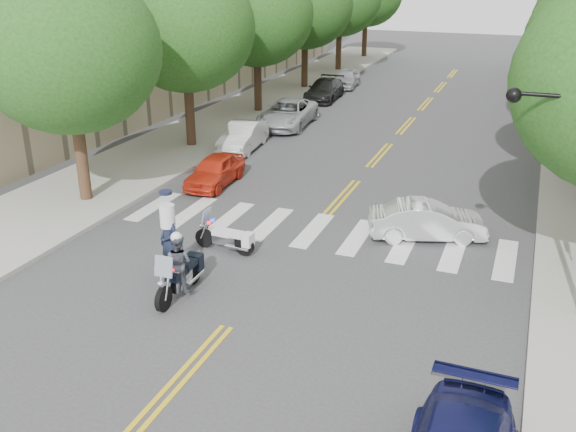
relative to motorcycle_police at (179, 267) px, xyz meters
The scene contains 15 objects.
ground 2.32m from the motorcycle_police, 28.94° to the right, with size 140.00×140.00×0.00m, color #38383A.
sidewalk_left 22.30m from the motorcycle_police, 109.95° to the left, with size 5.00×60.00×0.15m, color #9E9991.
tree_l_0 9.72m from the motorcycle_police, 144.35° to the left, with size 6.40×6.40×8.45m.
tree_l_1 15.42m from the motorcycle_police, 118.06° to the left, with size 6.40×6.40×8.45m.
tree_l_2 22.56m from the motorcycle_police, 108.24° to the left, with size 6.40×6.40×8.45m.
tree_l_3 30.13m from the motorcycle_police, 103.41° to the left, with size 6.40×6.40×8.45m.
motorcycle_police is the anchor object (origin of this frame).
motorcycle_parked 2.95m from the motorcycle_police, 89.40° to the left, with size 2.05×0.53×1.32m.
officer_standing 1.30m from the motorcycle_police, 132.33° to the left, with size 0.75×0.49×2.06m, color #161D33.
convertible 8.32m from the motorcycle_police, 48.20° to the left, with size 1.30×3.74×1.23m, color white.
parked_car_a 9.08m from the motorcycle_police, 111.35° to the left, with size 1.43×3.56×1.21m, color red.
parked_car_b 14.15m from the motorcycle_police, 108.12° to the left, with size 1.38×3.97×1.31m, color silver.
parked_car_c 18.90m from the motorcycle_police, 102.46° to the left, with size 2.34×5.07×1.41m, color #ACAFB3.
parked_car_d 26.18m from the motorcycle_police, 99.68° to the left, with size 1.83×4.51×1.31m, color black.
parked_car_e 30.72m from the motorcycle_police, 98.00° to the left, with size 1.50×3.74×1.27m, color #ABACB1.
Camera 1 is at (6.38, -12.23, 8.52)m, focal length 40.00 mm.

